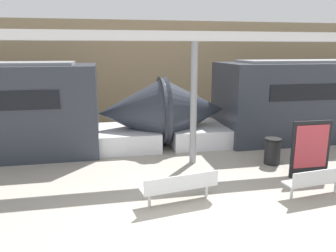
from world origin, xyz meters
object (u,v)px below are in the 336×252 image
at_px(bench_far, 318,180).
at_px(poster_board, 311,149).
at_px(support_column_near, 194,104).
at_px(bench_near, 180,185).
at_px(trash_bin, 272,151).

bearing_deg(bench_far, poster_board, 56.49).
distance_m(poster_board, support_column_near, 3.67).
bearing_deg(support_column_near, bench_far, -53.07).
distance_m(bench_near, support_column_near, 3.33).
relative_size(bench_near, trash_bin, 2.26).
xyz_separation_m(bench_far, poster_board, (0.65, 1.30, 0.37)).
distance_m(trash_bin, support_column_near, 2.97).
bearing_deg(trash_bin, bench_far, -93.27).
bearing_deg(poster_board, bench_near, -166.66).
xyz_separation_m(bench_near, bench_far, (3.44, -0.33, -0.00)).
xyz_separation_m(bench_near, poster_board, (4.09, 0.97, 0.37)).
xyz_separation_m(bench_far, trash_bin, (0.14, 2.49, -0.04)).
distance_m(bench_near, poster_board, 4.22).
bearing_deg(trash_bin, bench_near, -148.79).
relative_size(bench_far, poster_board, 1.06).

